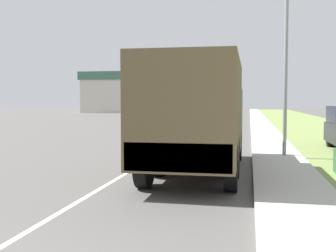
{
  "coord_description": "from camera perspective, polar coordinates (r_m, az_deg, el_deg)",
  "views": [
    {
      "loc": [
        3.48,
        -2.62,
        2.1
      ],
      "look_at": [
        0.82,
        11.14,
        1.26
      ],
      "focal_mm": 45.0,
      "sensor_mm": 36.0,
      "label": 1
    }
  ],
  "objects": [
    {
      "name": "ground_plane",
      "position": [
        42.81,
        6.27,
        0.61
      ],
      "size": [
        180.0,
        180.0,
        0.0
      ],
      "primitive_type": "plane",
      "color": "#565451"
    },
    {
      "name": "lane_centre_stripe",
      "position": [
        42.81,
        6.27,
        0.61
      ],
      "size": [
        0.12,
        120.0,
        0.0
      ],
      "color": "silver",
      "rests_on": "ground"
    },
    {
      "name": "sidewalk_right",
      "position": [
        42.68,
        12.3,
        0.62
      ],
      "size": [
        1.8,
        120.0,
        0.12
      ],
      "color": "beige",
      "rests_on": "ground"
    },
    {
      "name": "grass_strip_right",
      "position": [
        43.01,
        18.17,
        0.49
      ],
      "size": [
        7.0,
        120.0,
        0.02
      ],
      "color": "olive",
      "rests_on": "ground"
    },
    {
      "name": "military_truck",
      "position": [
        12.07,
        4.13,
        1.72
      ],
      "size": [
        2.36,
        7.71,
        3.17
      ],
      "color": "#545B3D",
      "rests_on": "ground"
    },
    {
      "name": "car_nearest_ahead",
      "position": [
        24.27,
        -1.54,
        -0.03
      ],
      "size": [
        1.89,
        3.98,
        1.38
      ],
      "color": "tan",
      "rests_on": "ground"
    },
    {
      "name": "car_second_ahead",
      "position": [
        34.94,
        2.89,
        1.24
      ],
      "size": [
        1.72,
        4.02,
        1.72
      ],
      "color": "silver",
      "rests_on": "ground"
    },
    {
      "name": "lamp_post",
      "position": [
        16.02,
        15.05,
        13.01
      ],
      "size": [
        1.69,
        0.24,
        7.97
      ],
      "color": "gray",
      "rests_on": "sidewalk_right"
    },
    {
      "name": "building_distant",
      "position": [
        76.12,
        -4.38,
        4.59
      ],
      "size": [
        18.65,
        8.57,
        7.17
      ],
      "color": "beige",
      "rests_on": "ground"
    }
  ]
}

